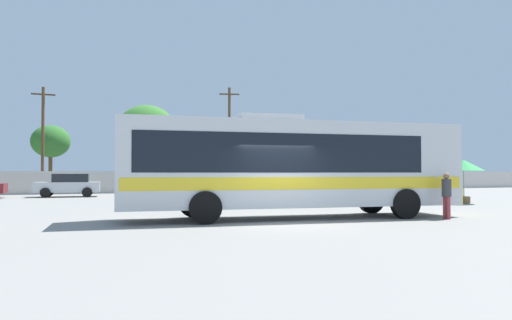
% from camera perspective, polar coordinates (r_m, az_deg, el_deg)
% --- Properties ---
extents(ground_plane, '(300.00, 300.00, 0.00)m').
position_cam_1_polar(ground_plane, '(25.30, -6.52, -5.08)').
color(ground_plane, gray).
extents(perimeter_wall, '(80.00, 0.30, 1.70)m').
position_cam_1_polar(perimeter_wall, '(40.63, -12.33, -2.47)').
color(perimeter_wall, beige).
rests_on(perimeter_wall, ground_plane).
extents(coach_bus_silver_yellow, '(12.35, 3.83, 3.61)m').
position_cam_1_polar(coach_bus_silver_yellow, '(17.63, 3.76, -0.42)').
color(coach_bus_silver_yellow, silver).
rests_on(coach_bus_silver_yellow, ground_plane).
extents(attendant_by_bus_door, '(0.34, 0.34, 1.60)m').
position_cam_1_polar(attendant_by_bus_door, '(18.52, 20.95, -3.54)').
color(attendant_by_bus_door, '#99383D').
rests_on(attendant_by_bus_door, ground_plane).
extents(vendor_umbrella_secondary_green, '(2.06, 2.06, 2.28)m').
position_cam_1_polar(vendor_umbrella_secondary_green, '(28.24, 22.63, -0.66)').
color(vendor_umbrella_secondary_green, gray).
rests_on(vendor_umbrella_secondary_green, ground_plane).
extents(parked_car_second_silver, '(4.23, 2.28, 1.52)m').
position_cam_1_polar(parked_car_second_silver, '(35.27, -20.63, -2.66)').
color(parked_car_second_silver, '#B7BABF').
rests_on(parked_car_second_silver, ground_plane).
extents(parked_car_third_dark_blue, '(4.63, 2.16, 1.44)m').
position_cam_1_polar(parked_car_third_dark_blue, '(36.05, -11.16, -2.75)').
color(parked_car_third_dark_blue, navy).
rests_on(parked_car_third_dark_blue, ground_plane).
extents(utility_pole_near, '(1.76, 0.62, 9.29)m').
position_cam_1_polar(utility_pole_near, '(45.10, -3.07, 2.67)').
color(utility_pole_near, '#4C3823').
rests_on(utility_pole_near, ground_plane).
extents(utility_pole_far, '(1.80, 0.24, 8.45)m').
position_cam_1_polar(utility_pole_far, '(43.22, -23.19, 2.39)').
color(utility_pole_far, '#4C3823').
rests_on(utility_pole_far, ground_plane).
extents(roadside_tree_midleft, '(3.28, 3.28, 5.69)m').
position_cam_1_polar(roadside_tree_midleft, '(46.55, -22.42, 1.95)').
color(roadside_tree_midleft, brown).
rests_on(roadside_tree_midleft, ground_plane).
extents(roadside_tree_midright, '(5.42, 5.42, 7.84)m').
position_cam_1_polar(roadside_tree_midright, '(47.31, -12.41, 3.35)').
color(roadside_tree_midright, brown).
rests_on(roadside_tree_midright, ground_plane).
extents(roadside_tree_right, '(4.80, 4.80, 6.20)m').
position_cam_1_polar(roadside_tree_right, '(48.03, 5.93, 1.61)').
color(roadside_tree_right, brown).
rests_on(roadside_tree_right, ground_plane).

